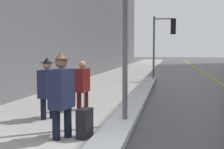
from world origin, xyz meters
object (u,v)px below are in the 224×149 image
(traffic_light_near, at_px, (166,34))
(pedestrian_in_glasses, at_px, (82,83))
(pedestrian_with_shoulder_bag, at_px, (48,86))
(rolling_suitcase, at_px, (85,123))
(pedestrian_nearside, at_px, (62,92))

(traffic_light_near, xyz_separation_m, pedestrian_in_glasses, (-2.25, -8.93, -1.92))
(pedestrian_with_shoulder_bag, bearing_deg, rolling_suitcase, 55.46)
(traffic_light_near, bearing_deg, pedestrian_nearside, -98.67)
(pedestrian_nearside, bearing_deg, pedestrian_in_glasses, -161.53)
(pedestrian_nearside, height_order, pedestrian_in_glasses, pedestrian_nearside)
(rolling_suitcase, bearing_deg, pedestrian_nearside, -64.97)
(pedestrian_with_shoulder_bag, bearing_deg, pedestrian_in_glasses, 166.70)
(pedestrian_nearside, height_order, pedestrian_with_shoulder_bag, pedestrian_nearside)
(pedestrian_with_shoulder_bag, relative_size, pedestrian_in_glasses, 1.09)
(traffic_light_near, height_order, pedestrian_with_shoulder_bag, traffic_light_near)
(traffic_light_near, height_order, pedestrian_nearside, traffic_light_near)
(pedestrian_in_glasses, distance_m, rolling_suitcase, 2.77)
(traffic_light_near, distance_m, pedestrian_nearside, 11.90)
(traffic_light_near, distance_m, pedestrian_with_shoulder_bag, 10.72)
(pedestrian_in_glasses, relative_size, rolling_suitcase, 1.54)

